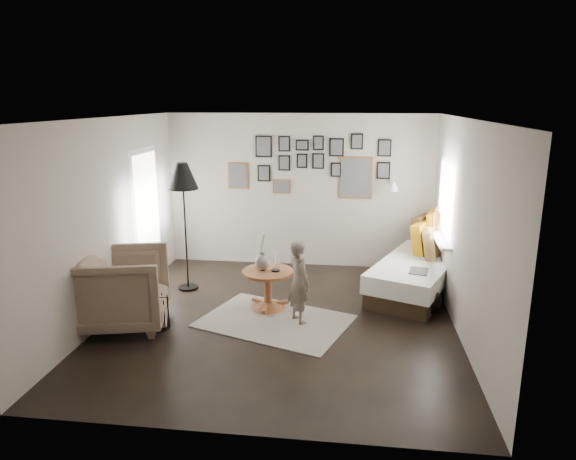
# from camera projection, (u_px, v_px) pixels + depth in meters

# --- Properties ---
(ground) EXTENTS (4.80, 4.80, 0.00)m
(ground) POSITION_uv_depth(u_px,v_px,m) (279.00, 320.00, 6.75)
(ground) COLOR black
(ground) RESTS_ON ground
(wall_back) EXTENTS (4.50, 0.00, 4.50)m
(wall_back) POSITION_uv_depth(u_px,v_px,m) (299.00, 191.00, 8.73)
(wall_back) COLOR #A39B8F
(wall_back) RESTS_ON ground
(wall_front) EXTENTS (4.50, 0.00, 4.50)m
(wall_front) POSITION_uv_depth(u_px,v_px,m) (237.00, 294.00, 4.12)
(wall_front) COLOR #A39B8F
(wall_front) RESTS_ON ground
(wall_left) EXTENTS (0.00, 4.80, 4.80)m
(wall_left) POSITION_uv_depth(u_px,v_px,m) (109.00, 219.00, 6.70)
(wall_left) COLOR #A39B8F
(wall_left) RESTS_ON ground
(wall_right) EXTENTS (0.00, 4.80, 4.80)m
(wall_right) POSITION_uv_depth(u_px,v_px,m) (464.00, 230.00, 6.15)
(wall_right) COLOR #A39B8F
(wall_right) RESTS_ON ground
(ceiling) EXTENTS (4.80, 4.80, 0.00)m
(ceiling) POSITION_uv_depth(u_px,v_px,m) (279.00, 118.00, 6.10)
(ceiling) COLOR white
(ceiling) RESTS_ON wall_back
(door_left) EXTENTS (0.00, 2.14, 2.14)m
(door_left) POSITION_uv_depth(u_px,v_px,m) (147.00, 217.00, 7.91)
(door_left) COLOR white
(door_left) RESTS_ON wall_left
(window_right) EXTENTS (0.15, 1.32, 1.30)m
(window_right) POSITION_uv_depth(u_px,v_px,m) (438.00, 232.00, 7.54)
(window_right) COLOR white
(window_right) RESTS_ON wall_right
(gallery_wall) EXTENTS (2.74, 0.03, 1.08)m
(gallery_wall) POSITION_uv_depth(u_px,v_px,m) (316.00, 166.00, 8.57)
(gallery_wall) COLOR brown
(gallery_wall) RESTS_ON wall_back
(wall_sconce) EXTENTS (0.18, 0.36, 0.16)m
(wall_sconce) POSITION_uv_depth(u_px,v_px,m) (393.00, 186.00, 8.25)
(wall_sconce) COLOR white
(wall_sconce) RESTS_ON wall_back
(rug) EXTENTS (2.16, 1.83, 0.01)m
(rug) POSITION_uv_depth(u_px,v_px,m) (275.00, 321.00, 6.71)
(rug) COLOR silver
(rug) RESTS_ON ground
(pedestal_table) EXTENTS (0.70, 0.70, 0.55)m
(pedestal_table) POSITION_uv_depth(u_px,v_px,m) (268.00, 291.00, 7.06)
(pedestal_table) COLOR brown
(pedestal_table) RESTS_ON ground
(vase) EXTENTS (0.20, 0.20, 0.50)m
(vase) POSITION_uv_depth(u_px,v_px,m) (262.00, 259.00, 6.98)
(vase) COLOR black
(vase) RESTS_ON pedestal_table
(candles) EXTENTS (0.12, 0.12, 0.26)m
(candles) POSITION_uv_depth(u_px,v_px,m) (276.00, 262.00, 6.94)
(candles) COLOR black
(candles) RESTS_ON pedestal_table
(daybed) EXTENTS (1.71, 2.38, 1.09)m
(daybed) POSITION_uv_depth(u_px,v_px,m) (416.00, 268.00, 7.77)
(daybed) COLOR black
(daybed) RESTS_ON ground
(magazine_on_daybed) EXTENTS (0.31, 0.38, 0.02)m
(magazine_on_daybed) POSITION_uv_depth(u_px,v_px,m) (419.00, 271.00, 7.11)
(magazine_on_daybed) COLOR black
(magazine_on_daybed) RESTS_ON daybed
(armchair) EXTENTS (1.30, 1.28, 0.99)m
(armchair) POSITION_uv_depth(u_px,v_px,m) (123.00, 289.00, 6.48)
(armchair) COLOR #725E4D
(armchair) RESTS_ON ground
(armchair_cushion) EXTENTS (0.53, 0.54, 0.20)m
(armchair_cushion) POSITION_uv_depth(u_px,v_px,m) (127.00, 289.00, 6.52)
(armchair_cushion) COLOR silver
(armchair_cushion) RESTS_ON armchair
(floor_lamp) EXTENTS (0.45, 0.45, 1.93)m
(floor_lamp) POSITION_uv_depth(u_px,v_px,m) (183.00, 181.00, 7.47)
(floor_lamp) COLOR black
(floor_lamp) RESTS_ON ground
(magazine_basket) EXTENTS (0.36, 0.36, 0.41)m
(magazine_basket) POSITION_uv_depth(u_px,v_px,m) (156.00, 313.00, 6.48)
(magazine_basket) COLOR black
(magazine_basket) RESTS_ON ground
(demijohn_large) EXTENTS (0.33, 0.33, 0.49)m
(demijohn_large) POSITION_uv_depth(u_px,v_px,m) (404.00, 296.00, 7.07)
(demijohn_large) COLOR black
(demijohn_large) RESTS_ON ground
(demijohn_small) EXTENTS (0.29, 0.29, 0.45)m
(demijohn_small) POSITION_uv_depth(u_px,v_px,m) (431.00, 302.00, 6.92)
(demijohn_small) COLOR black
(demijohn_small) RESTS_ON ground
(child) EXTENTS (0.45, 0.48, 1.10)m
(child) POSITION_uv_depth(u_px,v_px,m) (299.00, 282.00, 6.57)
(child) COLOR #6E6057
(child) RESTS_ON ground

